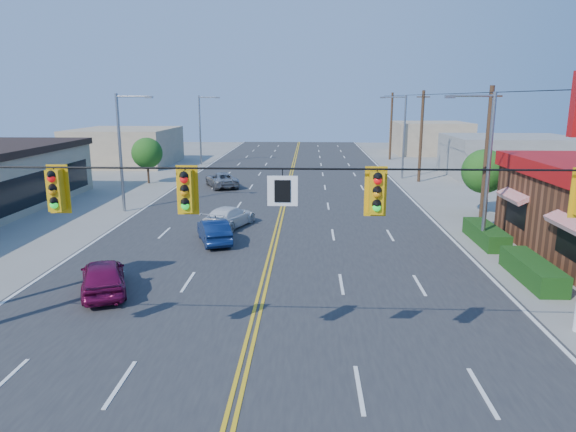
{
  "coord_description": "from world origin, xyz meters",
  "views": [
    {
      "loc": [
        1.85,
        -12.42,
        7.67
      ],
      "look_at": [
        0.86,
        11.38,
        2.2
      ],
      "focal_mm": 32.0,
      "sensor_mm": 36.0,
      "label": 1
    }
  ],
  "objects_px": {
    "signal_span": "(230,213)",
    "car_silver": "(222,180)",
    "car_magenta": "(103,277)",
    "car_blue": "(214,232)",
    "car_white": "(229,218)"
  },
  "relations": [
    {
      "from": "signal_span",
      "to": "car_silver",
      "type": "height_order",
      "value": "signal_span"
    },
    {
      "from": "signal_span",
      "to": "car_magenta",
      "type": "bearing_deg",
      "value": 133.05
    },
    {
      "from": "signal_span",
      "to": "car_blue",
      "type": "bearing_deg",
      "value": 102.48
    },
    {
      "from": "car_silver",
      "to": "car_magenta",
      "type": "bearing_deg",
      "value": 66.42
    },
    {
      "from": "signal_span",
      "to": "car_blue",
      "type": "height_order",
      "value": "signal_span"
    },
    {
      "from": "car_blue",
      "to": "car_silver",
      "type": "height_order",
      "value": "car_silver"
    },
    {
      "from": "car_magenta",
      "to": "car_silver",
      "type": "height_order",
      "value": "car_magenta"
    },
    {
      "from": "car_magenta",
      "to": "car_blue",
      "type": "bearing_deg",
      "value": -134.47
    },
    {
      "from": "car_magenta",
      "to": "car_white",
      "type": "height_order",
      "value": "car_magenta"
    },
    {
      "from": "car_blue",
      "to": "car_white",
      "type": "bearing_deg",
      "value": -114.63
    },
    {
      "from": "car_magenta",
      "to": "car_blue",
      "type": "distance_m",
      "value": 8.1
    },
    {
      "from": "car_silver",
      "to": "car_blue",
      "type": "bearing_deg",
      "value": 75.84
    },
    {
      "from": "signal_span",
      "to": "car_blue",
      "type": "distance_m",
      "value": 15.09
    },
    {
      "from": "car_magenta",
      "to": "car_blue",
      "type": "relative_size",
      "value": 1.06
    },
    {
      "from": "signal_span",
      "to": "car_silver",
      "type": "bearing_deg",
      "value": 100.15
    }
  ]
}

